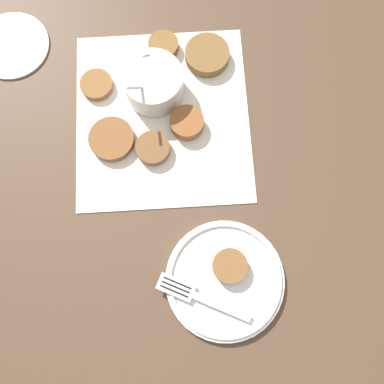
{
  "coord_description": "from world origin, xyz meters",
  "views": [
    {
      "loc": [
        -0.32,
        0.03,
        0.66
      ],
      "look_at": [
        -0.18,
        -0.0,
        0.02
      ],
      "focal_mm": 35.0,
      "sensor_mm": 36.0,
      "label": 1
    }
  ],
  "objects_px": {
    "fritter_on_plate": "(230,266)",
    "sauce_bowl": "(153,84)",
    "serving_plate": "(225,280)",
    "fork": "(194,295)",
    "extra_saucer": "(11,45)"
  },
  "relations": [
    {
      "from": "fritter_on_plate",
      "to": "sauce_bowl",
      "type": "bearing_deg",
      "value": 6.81
    },
    {
      "from": "serving_plate",
      "to": "fork",
      "type": "distance_m",
      "value": 0.06
    },
    {
      "from": "sauce_bowl",
      "to": "extra_saucer",
      "type": "bearing_deg",
      "value": 55.79
    },
    {
      "from": "sauce_bowl",
      "to": "fork",
      "type": "xyz_separation_m",
      "value": [
        -0.38,
        0.03,
        -0.01
      ]
    },
    {
      "from": "fritter_on_plate",
      "to": "extra_saucer",
      "type": "distance_m",
      "value": 0.6
    },
    {
      "from": "sauce_bowl",
      "to": "serving_plate",
      "type": "height_order",
      "value": "sauce_bowl"
    },
    {
      "from": "fritter_on_plate",
      "to": "extra_saucer",
      "type": "relative_size",
      "value": 0.4
    },
    {
      "from": "serving_plate",
      "to": "extra_saucer",
      "type": "bearing_deg",
      "value": 27.07
    },
    {
      "from": "extra_saucer",
      "to": "fork",
      "type": "bearing_deg",
      "value": -158.22
    },
    {
      "from": "serving_plate",
      "to": "fork",
      "type": "relative_size",
      "value": 1.42
    },
    {
      "from": "sauce_bowl",
      "to": "extra_saucer",
      "type": "distance_m",
      "value": 0.3
    },
    {
      "from": "sauce_bowl",
      "to": "fork",
      "type": "distance_m",
      "value": 0.38
    },
    {
      "from": "fork",
      "to": "extra_saucer",
      "type": "xyz_separation_m",
      "value": [
        0.55,
        0.22,
        -0.02
      ]
    },
    {
      "from": "fritter_on_plate",
      "to": "serving_plate",
      "type": "bearing_deg",
      "value": 146.24
    },
    {
      "from": "fork",
      "to": "fritter_on_plate",
      "type": "bearing_deg",
      "value": -67.66
    }
  ]
}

